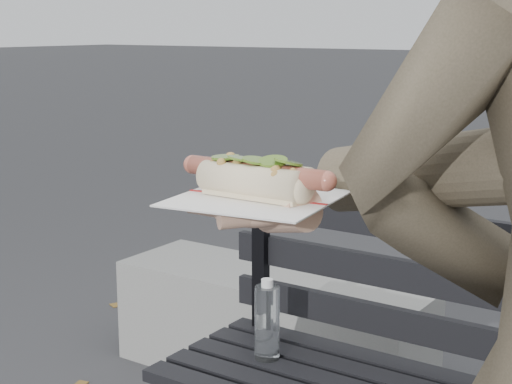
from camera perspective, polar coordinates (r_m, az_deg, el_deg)
concrete_block at (r=2.99m, az=1.13°, el=-9.73°), size 1.20×0.40×0.40m
held_hotdog at (r=0.94m, az=12.56°, el=1.25°), size 0.64×0.31×0.20m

